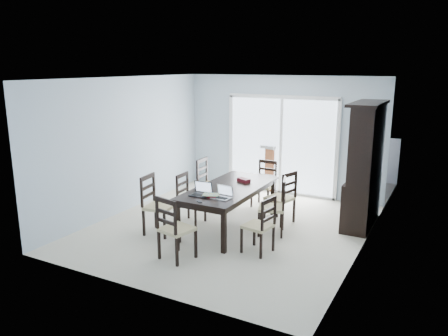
{
  "coord_description": "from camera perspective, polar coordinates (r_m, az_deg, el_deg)",
  "views": [
    {
      "loc": [
        3.35,
        -6.49,
        2.82
      ],
      "look_at": [
        -0.11,
        0.0,
        1.07
      ],
      "focal_mm": 35.0,
      "sensor_mm": 36.0,
      "label": 1
    }
  ],
  "objects": [
    {
      "name": "chair_end_far",
      "position": [
        8.91,
        5.46,
        -1.36
      ],
      "size": [
        0.41,
        0.42,
        1.07
      ],
      "rotation": [
        0.0,
        0.0,
        3.12
      ],
      "color": "black",
      "rests_on": "floor"
    },
    {
      "name": "laptop_silver",
      "position": [
        6.91,
        -0.39,
        -3.62
      ],
      "size": [
        0.31,
        0.23,
        0.2
      ],
      "rotation": [
        0.0,
        0.0,
        -0.08
      ],
      "color": "#BCBCBE",
      "rests_on": "dining_table"
    },
    {
      "name": "chair_right_near",
      "position": [
        6.63,
        5.1,
        -6.7
      ],
      "size": [
        0.46,
        0.45,
        1.04
      ],
      "rotation": [
        0.0,
        0.0,
        1.41
      ],
      "color": "black",
      "rests_on": "floor"
    },
    {
      "name": "wall_right",
      "position": [
        6.75,
        17.96,
        -0.3
      ],
      "size": [
        0.02,
        5.0,
        2.6
      ],
      "primitive_type": "cube",
      "color": "#ACBECD",
      "rests_on": "floor"
    },
    {
      "name": "chair_end_near",
      "position": [
        6.4,
        -6.82,
        -7.03
      ],
      "size": [
        0.51,
        0.52,
        1.13
      ],
      "rotation": [
        0.0,
        0.0,
        -0.22
      ],
      "color": "black",
      "rests_on": "floor"
    },
    {
      "name": "railing",
      "position": [
        11.71,
        10.92,
        1.93
      ],
      "size": [
        4.5,
        0.06,
        1.1
      ],
      "primitive_type": "cube",
      "color": "#99999E",
      "rests_on": "balcony"
    },
    {
      "name": "chair_left_mid",
      "position": [
        7.93,
        -4.82,
        -3.27
      ],
      "size": [
        0.42,
        0.41,
        1.05
      ],
      "rotation": [
        0.0,
        0.0,
        -1.54
      ],
      "color": "black",
      "rests_on": "floor"
    },
    {
      "name": "chair_right_mid",
      "position": [
        7.4,
        6.99,
        -4.22
      ],
      "size": [
        0.54,
        0.53,
        1.12
      ],
      "rotation": [
        0.0,
        0.0,
        1.88
      ],
      "color": "black",
      "rests_on": "floor"
    },
    {
      "name": "ceiling",
      "position": [
        7.3,
        0.78,
        11.65
      ],
      "size": [
        5.0,
        5.0,
        0.0
      ],
      "primitive_type": "plane",
      "rotation": [
        3.14,
        0.0,
        0.0
      ],
      "color": "white",
      "rests_on": "back_wall"
    },
    {
      "name": "game_box",
      "position": [
        7.9,
        2.6,
        -1.6
      ],
      "size": [
        0.27,
        0.21,
        0.06
      ],
      "primitive_type": "cube",
      "rotation": [
        0.0,
        0.0,
        -0.42
      ],
      "color": "#480E19",
      "rests_on": "dining_table"
    },
    {
      "name": "wall_left",
      "position": [
        8.7,
        -12.55,
        2.99
      ],
      "size": [
        0.02,
        5.0,
        2.6
      ],
      "primitive_type": "cube",
      "color": "#ACBECD",
      "rests_on": "floor"
    },
    {
      "name": "balcony",
      "position": [
        10.92,
        9.21,
        -2.06
      ],
      "size": [
        4.5,
        2.0,
        0.1
      ],
      "primitive_type": "cube",
      "color": "gray",
      "rests_on": "ground"
    },
    {
      "name": "book_stack",
      "position": [
        7.02,
        -1.77,
        -3.6
      ],
      "size": [
        0.3,
        0.26,
        0.04
      ],
      "rotation": [
        0.0,
        0.0,
        0.17
      ],
      "color": "maroon",
      "rests_on": "dining_table"
    },
    {
      "name": "chair_left_far",
      "position": [
        8.74,
        -2.22,
        -1.3
      ],
      "size": [
        0.46,
        0.45,
        1.15
      ],
      "rotation": [
        0.0,
        0.0,
        -1.52
      ],
      "color": "black",
      "rests_on": "floor"
    },
    {
      "name": "chair_right_far",
      "position": [
        7.89,
        7.86,
        -3.13
      ],
      "size": [
        0.54,
        0.53,
        1.13
      ],
      "rotation": [
        0.0,
        0.0,
        1.29
      ],
      "color": "black",
      "rests_on": "floor"
    },
    {
      "name": "china_hutch",
      "position": [
        8.04,
        17.9,
        0.15
      ],
      "size": [
        0.5,
        1.38,
        2.2
      ],
      "color": "black",
      "rests_on": "floor"
    },
    {
      "name": "dining_table",
      "position": [
        7.61,
        0.73,
        -3.02
      ],
      "size": [
        1.0,
        2.2,
        0.75
      ],
      "color": "black",
      "rests_on": "floor"
    },
    {
      "name": "hot_tub",
      "position": [
        11.09,
        4.82,
        1.36
      ],
      "size": [
        2.36,
        2.2,
        1.04
      ],
      "rotation": [
        0.0,
        0.0,
        -0.23
      ],
      "color": "brown",
      "rests_on": "balcony"
    },
    {
      "name": "floor",
      "position": [
        7.82,
        0.72,
        -7.75
      ],
      "size": [
        5.0,
        5.0,
        0.0
      ],
      "primitive_type": "plane",
      "color": "beige",
      "rests_on": "ground"
    },
    {
      "name": "chair_left_near",
      "position": [
        7.49,
        -9.13,
        -3.9
      ],
      "size": [
        0.5,
        0.49,
        1.17
      ],
      "rotation": [
        0.0,
        0.0,
        -1.45
      ],
      "color": "black",
      "rests_on": "floor"
    },
    {
      "name": "cell_phone",
      "position": [
        6.76,
        -3.24,
        -4.43
      ],
      "size": [
        0.11,
        0.09,
        0.01
      ],
      "primitive_type": "cube",
      "rotation": [
        0.0,
        0.0,
        -0.58
      ],
      "color": "black",
      "rests_on": "dining_table"
    },
    {
      "name": "laptop_dark",
      "position": [
        7.07,
        -3.15,
        -3.23
      ],
      "size": [
        0.33,
        0.25,
        0.22
      ],
      "rotation": [
        0.0,
        0.0,
        0.09
      ],
      "color": "black",
      "rests_on": "dining_table"
    },
    {
      "name": "sliding_door",
      "position": [
        9.72,
        7.48,
        2.98
      ],
      "size": [
        2.52,
        0.05,
        2.18
      ],
      "color": "silver",
      "rests_on": "floor"
    },
    {
      "name": "back_wall",
      "position": [
        9.71,
        7.56,
        4.24
      ],
      "size": [
        4.5,
        0.02,
        2.6
      ],
      "primitive_type": "cube",
      "color": "#ACBECD",
      "rests_on": "floor"
    }
  ]
}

